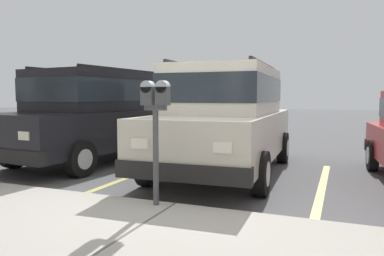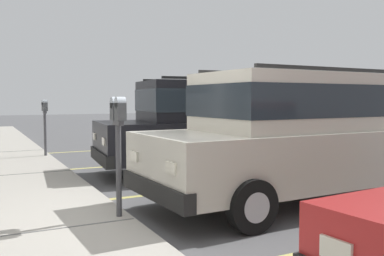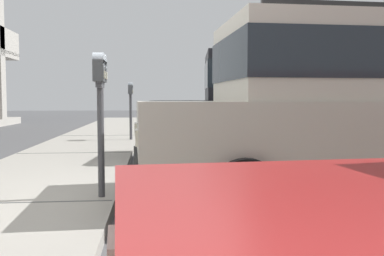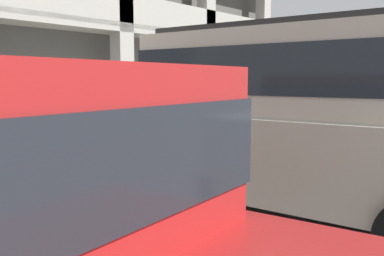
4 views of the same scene
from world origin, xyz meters
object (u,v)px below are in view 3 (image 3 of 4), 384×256
(dark_hatchback, at_px, (286,103))
(silver_suv, at_px, (355,105))
(parking_meter_near, at_px, (100,91))
(parking_meter_far, at_px, (131,97))

(dark_hatchback, bearing_deg, silver_suv, -178.20)
(dark_hatchback, height_order, parking_meter_near, dark_hatchback)
(parking_meter_near, height_order, parking_meter_far, parking_meter_near)
(dark_hatchback, relative_size, parking_meter_far, 3.39)
(parking_meter_far, bearing_deg, silver_suv, -157.21)
(dark_hatchback, distance_m, parking_meter_near, 4.20)
(dark_hatchback, bearing_deg, parking_meter_far, 45.43)
(parking_meter_near, distance_m, parking_meter_far, 6.48)
(silver_suv, height_order, parking_meter_near, silver_suv)
(parking_meter_far, bearing_deg, parking_meter_near, 179.90)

